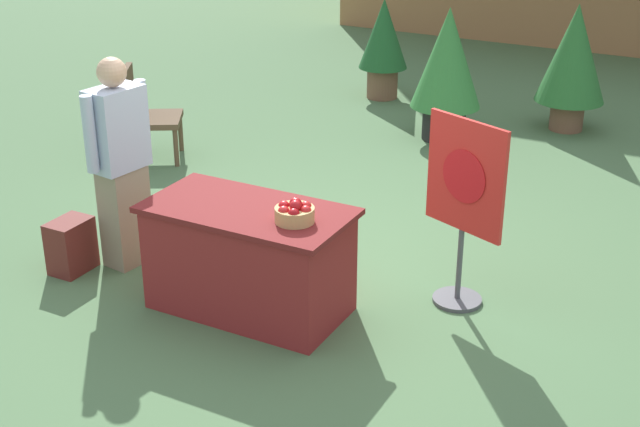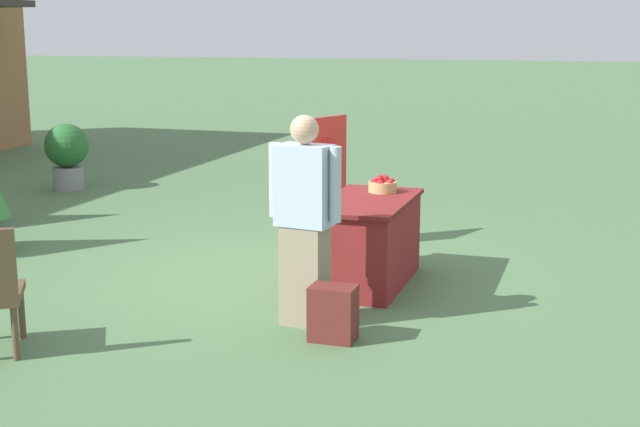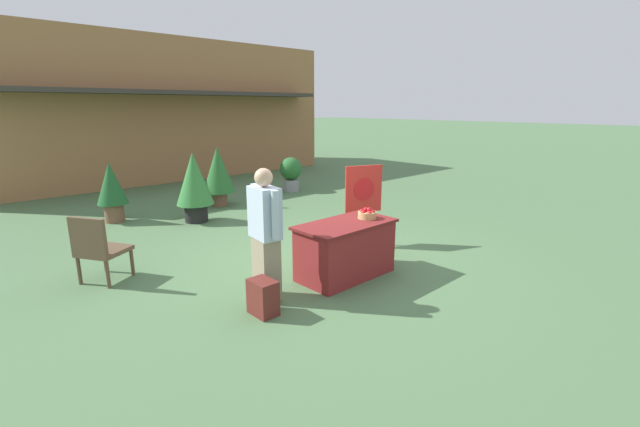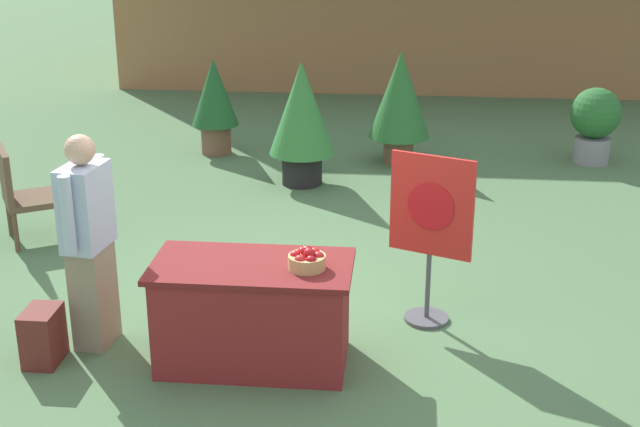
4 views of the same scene
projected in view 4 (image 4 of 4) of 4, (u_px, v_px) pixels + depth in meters
ground_plane at (289, 319)px, 7.23m from camera, size 120.00×120.00×0.00m
display_table at (253, 313)px, 6.46m from camera, size 1.44×0.75×0.79m
apple_basket at (307, 259)px, 6.22m from camera, size 0.27×0.27×0.16m
person_visitor at (89, 241)px, 6.57m from camera, size 0.31×0.61×1.66m
backpack at (43, 336)px, 6.52m from camera, size 0.24×0.34×0.42m
poster_board at (430, 230)px, 6.95m from camera, size 0.64×0.36×1.39m
patio_chair at (23, 191)px, 8.64m from camera, size 0.75×0.75×0.96m
potted_plant_far_left at (302, 115)px, 10.23m from camera, size 0.76×0.76×1.45m
potted_plant_near_left at (215, 99)px, 11.45m from camera, size 0.61×0.61×1.25m
potted_plant_far_right at (595, 121)px, 11.12m from camera, size 0.63×0.63×0.96m
potted_plant_near_right at (400, 98)px, 11.02m from camera, size 0.77×0.77×1.42m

